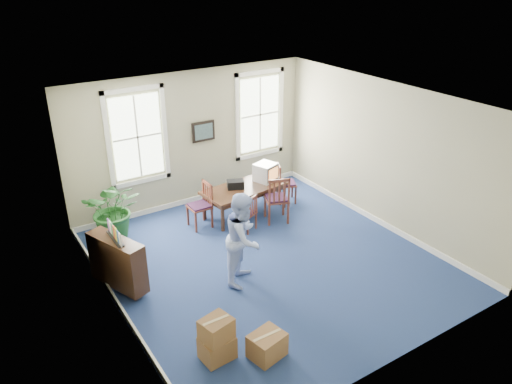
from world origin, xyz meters
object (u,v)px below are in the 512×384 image
crt_tv (265,172)px  man (244,238)px  potted_plant (114,209)px  conference_table (245,200)px  chair_near_left (246,213)px  cardboard_boxes (225,330)px  credenza (118,266)px

crt_tv → man: man is taller
man → potted_plant: bearing=75.9°
conference_table → chair_near_left: chair_near_left is taller
crt_tv → potted_plant: bearing=151.9°
man → cardboard_boxes: (-1.21, -1.42, -0.51)m
conference_table → chair_near_left: size_ratio=2.38×
credenza → potted_plant: size_ratio=0.91×
crt_tv → credenza: bearing=178.6°
conference_table → man: man is taller
man → conference_table: bearing=16.2°
potted_plant → crt_tv: bearing=-8.5°
man → potted_plant: (-1.47, 2.82, -0.22)m
potted_plant → cardboard_boxes: bearing=-86.5°
chair_near_left → cardboard_boxes: size_ratio=0.65×
crt_tv → credenza: (-4.04, -1.33, -0.42)m
cardboard_boxes → chair_near_left: bearing=53.4°
crt_tv → man: size_ratio=0.29×
crt_tv → chair_near_left: crt_tv is taller
conference_table → credenza: size_ratio=1.67×
crt_tv → credenza: crt_tv is taller
credenza → cardboard_boxes: 2.53m
chair_near_left → potted_plant: size_ratio=0.64×
chair_near_left → man: man is taller
crt_tv → potted_plant: 3.53m
conference_table → potted_plant: potted_plant is taller
credenza → man: bearing=-46.3°
conference_table → crt_tv: (0.59, 0.05, 0.55)m
chair_near_left → cardboard_boxes: bearing=28.6°
crt_tv → chair_near_left: size_ratio=0.60×
conference_table → potted_plant: (-2.89, 0.56, 0.32)m
potted_plant → cardboard_boxes: 4.26m
crt_tv → man: 3.05m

